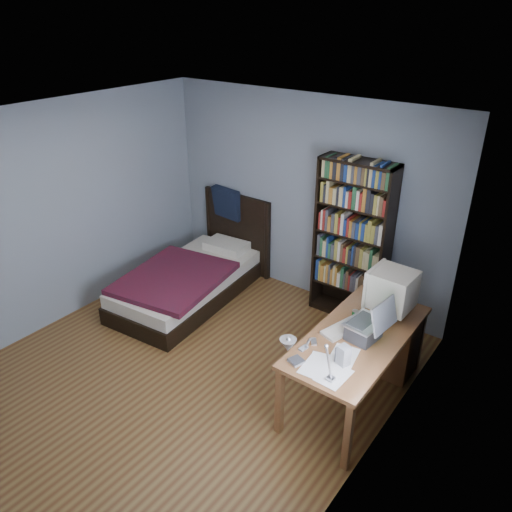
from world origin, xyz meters
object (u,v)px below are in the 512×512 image
at_px(soda_can, 355,316).
at_px(desk_lamp, 296,349).
at_px(desk, 377,338).
at_px(speaker, 344,356).
at_px(crt_monitor, 391,290).
at_px(keyboard, 343,329).
at_px(bed, 192,277).
at_px(laptop, 366,328).
at_px(bookshelf, 352,242).

bearing_deg(soda_can, desk_lamp, -84.77).
xyz_separation_m(desk, speaker, (0.08, -0.91, 0.40)).
relative_size(crt_monitor, keyboard, 1.08).
bearing_deg(crt_monitor, speaker, -88.93).
relative_size(desk, speaker, 9.11).
bearing_deg(soda_can, bed, 173.02).
height_order(desk, soda_can, soda_can).
bearing_deg(crt_monitor, laptop, -89.01).
distance_m(bookshelf, bed, 2.06).
distance_m(laptop, speaker, 0.43).
bearing_deg(laptop, keyboard, -179.98).
distance_m(desk_lamp, speaker, 0.72).
xyz_separation_m(laptop, bookshelf, (-0.81, 1.30, 0.11)).
relative_size(crt_monitor, bookshelf, 0.24).
xyz_separation_m(desk, crt_monitor, (0.06, 0.03, 0.57)).
xyz_separation_m(speaker, bed, (-2.58, 0.92, -0.56)).
bearing_deg(speaker, desk, 111.26).
bearing_deg(keyboard, bookshelf, 129.95).
relative_size(desk_lamp, soda_can, 5.51).
xyz_separation_m(crt_monitor, laptop, (0.01, -0.51, -0.14)).
relative_size(crt_monitor, soda_can, 4.18).
bearing_deg(keyboard, bed, -176.29).
bearing_deg(speaker, laptop, 107.55).
bearing_deg(speaker, keyboard, 134.24).
height_order(desk_lamp, speaker, desk_lamp).
height_order(desk_lamp, bookshelf, bookshelf).
distance_m(desk, bed, 2.51).
distance_m(crt_monitor, bed, 2.67).
xyz_separation_m(speaker, bookshelf, (-0.82, 1.72, 0.14)).
xyz_separation_m(keyboard, bed, (-2.36, 0.49, -0.49)).
xyz_separation_m(desk, keyboard, (-0.15, -0.48, 0.33)).
bearing_deg(laptop, soda_can, 135.07).
relative_size(desk, keyboard, 3.89).
xyz_separation_m(laptop, keyboard, (-0.22, -0.00, -0.10)).
xyz_separation_m(crt_monitor, keyboard, (-0.21, -0.51, -0.24)).
bearing_deg(speaker, crt_monitor, 107.45).
height_order(keyboard, soda_can, soda_can).
height_order(keyboard, bed, bed).
bearing_deg(speaker, bed, 176.83).
height_order(desk, laptop, laptop).
bearing_deg(bed, keyboard, -11.75).
bearing_deg(soda_can, keyboard, -94.75).
bearing_deg(speaker, desk_lamp, -82.88).
relative_size(laptop, speaker, 2.37).
distance_m(speaker, bookshelf, 1.91).
bearing_deg(keyboard, desk_lamp, -67.38).
xyz_separation_m(desk_lamp, speaker, (0.10, 0.59, -0.39)).
bearing_deg(desk, bed, 179.81).
height_order(laptop, keyboard, laptop).
relative_size(soda_can, bookshelf, 0.06).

